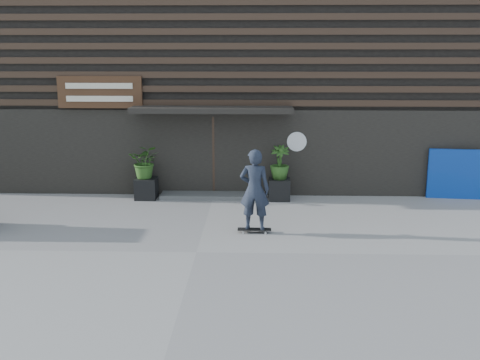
{
  "coord_description": "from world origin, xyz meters",
  "views": [
    {
      "loc": [
        1.26,
        -11.26,
        4.14
      ],
      "look_at": [
        0.86,
        2.06,
        1.1
      ],
      "focal_mm": 42.44,
      "sensor_mm": 36.0,
      "label": 1
    }
  ],
  "objects_px": {
    "blue_tarp": "(455,174)",
    "skateboarder": "(255,190)",
    "planter_pot_right": "(279,189)",
    "planter_pot_left": "(146,188)"
  },
  "relations": [
    {
      "from": "planter_pot_right",
      "to": "planter_pot_left",
      "type": "bearing_deg",
      "value": 180.0
    },
    {
      "from": "planter_pot_left",
      "to": "skateboarder",
      "type": "height_order",
      "value": "skateboarder"
    },
    {
      "from": "planter_pot_left",
      "to": "blue_tarp",
      "type": "relative_size",
      "value": 0.39
    },
    {
      "from": "planter_pot_right",
      "to": "blue_tarp",
      "type": "bearing_deg",
      "value": 3.42
    },
    {
      "from": "planter_pot_right",
      "to": "blue_tarp",
      "type": "xyz_separation_m",
      "value": [
        5.02,
        0.3,
        0.41
      ]
    },
    {
      "from": "planter_pot_left",
      "to": "planter_pot_right",
      "type": "xyz_separation_m",
      "value": [
        3.8,
        0.0,
        0.0
      ]
    },
    {
      "from": "planter_pot_right",
      "to": "blue_tarp",
      "type": "relative_size",
      "value": 0.39
    },
    {
      "from": "planter_pot_left",
      "to": "blue_tarp",
      "type": "distance_m",
      "value": 8.83
    },
    {
      "from": "blue_tarp",
      "to": "skateboarder",
      "type": "relative_size",
      "value": 0.77
    },
    {
      "from": "planter_pot_left",
      "to": "blue_tarp",
      "type": "xyz_separation_m",
      "value": [
        8.82,
        0.3,
        0.41
      ]
    }
  ]
}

